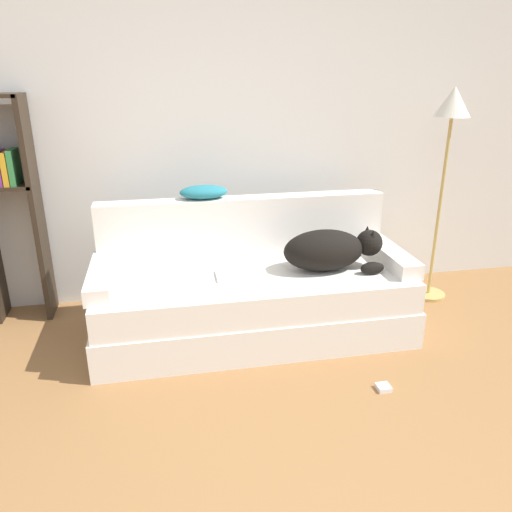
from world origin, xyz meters
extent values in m
cube|color=silver|center=(0.00, 2.53, 1.35)|extent=(7.49, 0.06, 2.70)
cube|color=silver|center=(0.07, 1.76, 0.12)|extent=(2.07, 0.87, 0.25)
cube|color=silver|center=(0.07, 1.75, 0.35)|extent=(2.03, 0.83, 0.20)
cube|color=silver|center=(0.07, 2.12, 0.66)|extent=(2.03, 0.15, 0.42)
cube|color=silver|center=(-0.89, 1.75, 0.50)|extent=(0.15, 0.68, 0.10)
cube|color=silver|center=(1.03, 1.75, 0.50)|extent=(0.15, 0.68, 0.10)
ellipsoid|color=black|center=(0.54, 1.72, 0.59)|extent=(0.54, 0.30, 0.27)
sphere|color=black|center=(0.85, 1.72, 0.62)|extent=(0.18, 0.18, 0.18)
cone|color=black|center=(0.85, 1.67, 0.68)|extent=(0.06, 0.06, 0.08)
cone|color=black|center=(0.85, 1.76, 0.68)|extent=(0.06, 0.06, 0.08)
ellipsoid|color=black|center=(0.83, 1.58, 0.49)|extent=(0.16, 0.07, 0.08)
cube|color=silver|center=(-0.02, 1.72, 0.46)|extent=(0.33, 0.20, 0.02)
ellipsoid|color=teal|center=(-0.20, 2.14, 0.91)|extent=(0.33, 0.19, 0.09)
cube|color=#2D2319|center=(-1.35, 2.35, 0.78)|extent=(0.04, 0.26, 1.56)
cube|color=#2D2319|center=(-1.52, 2.35, 0.97)|extent=(0.36, 0.26, 0.02)
cube|color=#753384|center=(-1.52, 2.33, 1.09)|extent=(0.03, 0.20, 0.23)
cube|color=gold|center=(-1.48, 2.33, 1.09)|extent=(0.04, 0.20, 0.22)
cube|color=#337F42|center=(-1.44, 2.33, 1.10)|extent=(0.04, 0.20, 0.23)
cylinder|color=tan|center=(1.56, 2.07, 0.01)|extent=(0.26, 0.26, 0.02)
cylinder|color=tan|center=(1.56, 2.07, 0.71)|extent=(0.02, 0.02, 1.37)
cone|color=silver|center=(1.56, 2.07, 1.49)|extent=(0.25, 0.25, 0.21)
cube|color=white|center=(0.67, 0.97, 0.01)|extent=(0.08, 0.08, 0.03)
camera|label=1|loc=(-0.50, -1.23, 1.71)|focal=35.00mm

